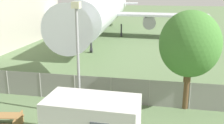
{
  "coord_description": "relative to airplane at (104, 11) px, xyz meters",
  "views": [
    {
      "loc": [
        5.81,
        -5.53,
        7.42
      ],
      "look_at": [
        2.02,
        13.5,
        2.0
      ],
      "focal_mm": 42.0,
      "sensor_mm": 36.0,
      "label": 1
    }
  ],
  "objects": [
    {
      "name": "airplane",
      "position": [
        0.0,
        0.0,
        0.0
      ],
      "size": [
        32.37,
        40.76,
        12.99
      ],
      "rotation": [
        0.0,
        0.0,
        -1.5
      ],
      "color": "silver",
      "rests_on": "ground"
    },
    {
      "name": "picnic_bench_open_grass",
      "position": [
        0.96,
        -28.46,
        -3.68
      ],
      "size": [
        1.82,
        1.66,
        0.76
      ],
      "rotation": [
        0.0,
        0.0,
        0.17
      ],
      "color": "olive",
      "rests_on": "ground"
    },
    {
      "name": "perimeter_fence",
      "position": [
        3.44,
        -24.05,
        -3.26
      ],
      "size": [
        56.07,
        0.07,
        1.79
      ],
      "color": "gray",
      "rests_on": "ground"
    },
    {
      "name": "portable_cabin",
      "position": [
        6.13,
        -29.24,
        -2.9
      ],
      "size": [
        4.46,
        2.38,
        2.5
      ],
      "rotation": [
        0.0,
        0.0,
        -0.02
      ],
      "color": "silver",
      "rests_on": "ground"
    },
    {
      "name": "light_mast",
      "position": [
        4.5,
        -26.22,
        0.06
      ],
      "size": [
        0.44,
        0.44,
        6.76
      ],
      "color": "#99999E",
      "rests_on": "ground"
    },
    {
      "name": "tree_near_hangar",
      "position": [
        10.84,
        -23.92,
        0.04
      ],
      "size": [
        3.71,
        3.71,
        6.26
      ],
      "color": "brown",
      "rests_on": "ground"
    }
  ]
}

